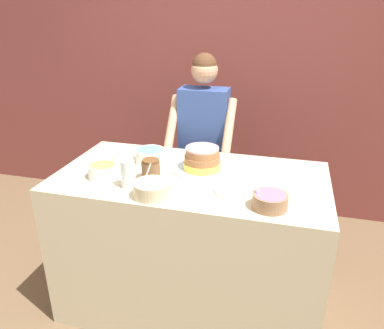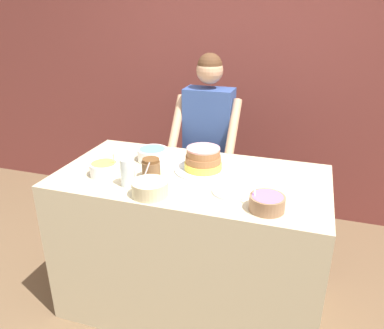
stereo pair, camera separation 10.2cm
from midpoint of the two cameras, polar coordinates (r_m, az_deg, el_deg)
wall_back at (r=3.46m, az=5.43°, el=13.66°), size 10.00×0.05×2.60m
counter at (r=2.42m, az=-1.40°, el=-11.80°), size 1.58×0.83×0.94m
person_baker at (r=2.79m, az=0.70°, el=4.09°), size 0.48×0.43×1.56m
cake at (r=2.24m, az=0.25°, el=0.60°), size 0.35×0.35×0.15m
frosting_bowl_blue at (r=2.40m, az=-7.61°, el=1.48°), size 0.19×0.19×0.08m
frosting_bowl_yellow at (r=2.22m, az=-14.69°, el=-0.87°), size 0.17×0.17×0.15m
frosting_bowl_pink at (r=1.95m, az=-7.65°, el=-3.68°), size 0.19×0.19×0.16m
frosting_bowl_purple at (r=1.85m, az=10.26°, el=-5.44°), size 0.17×0.17×0.15m
drinking_glass at (r=2.06m, az=-11.12°, el=-1.41°), size 0.08×0.08×0.16m
ceramic_plate at (r=2.01m, az=4.84°, el=-3.97°), size 0.21×0.21×0.01m
stoneware_jar at (r=2.14m, az=-7.64°, el=-0.77°), size 0.10×0.10×0.12m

